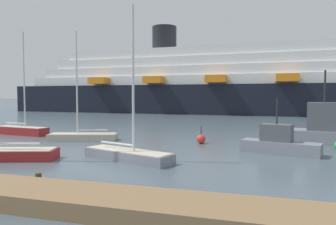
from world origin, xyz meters
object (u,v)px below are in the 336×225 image
Objects in this scene: sailboat_3 at (22,129)px; channel_buoy_0 at (201,139)px; sailboat_1 at (128,153)px; cruise_ship at (252,84)px; fishing_boat_1 at (279,143)px; fishing_boat_0 at (320,130)px; sailboat_0 at (83,135)px.

channel_buoy_0 is at bearing 5.95° from sailboat_3.
sailboat_1 reaches higher than channel_buoy_0.
cruise_ship is at bearing 102.89° from sailboat_1.
sailboat_1 is 1.73× the size of fishing_boat_1.
fishing_boat_0 is 5.41× the size of channel_buoy_0.
sailboat_1 is 15.95m from fishing_boat_0.
sailboat_3 reaches higher than fishing_boat_1.
cruise_ship reaches higher than sailboat_1.
channel_buoy_0 is 44.44m from cruise_ship.
cruise_ship is at bearing 109.68° from fishing_boat_0.
sailboat_3 is 17.90m from channel_buoy_0.
channel_buoy_0 is at bearing 170.16° from sailboat_0.
cruise_ship is (20.63, 43.30, 5.68)m from sailboat_3.
sailboat_1 is 17.12m from sailboat_3.
fishing_boat_0 is (27.04, 1.89, 0.57)m from sailboat_3.
sailboat_0 is 0.93× the size of sailboat_3.
fishing_boat_0 is 1.45× the size of fishing_boat_1.
sailboat_1 is 6.46× the size of channel_buoy_0.
cruise_ship is at bearing 72.62° from sailboat_3.
fishing_boat_1 is (23.65, -3.57, 0.16)m from sailboat_3.
sailboat_0 is 10.16m from channel_buoy_0.
sailboat_0 is 19.59m from fishing_boat_0.
fishing_boat_0 is (19.25, 3.58, 0.68)m from sailboat_0.
sailboat_3 is (-14.90, 8.44, 0.09)m from sailboat_1.
fishing_boat_0 is at bearing 12.08° from sailboat_3.
sailboat_0 is at bearing -4.15° from sailboat_3.
sailboat_0 is 1.78× the size of fishing_boat_1.
sailboat_0 reaches higher than fishing_boat_1.
cruise_ship is at bearing -121.54° from sailboat_0.
sailboat_3 reaches higher than channel_buoy_0.
cruise_ship is at bearing 86.44° from channel_buoy_0.
sailboat_3 is at bearing 169.69° from sailboat_1.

